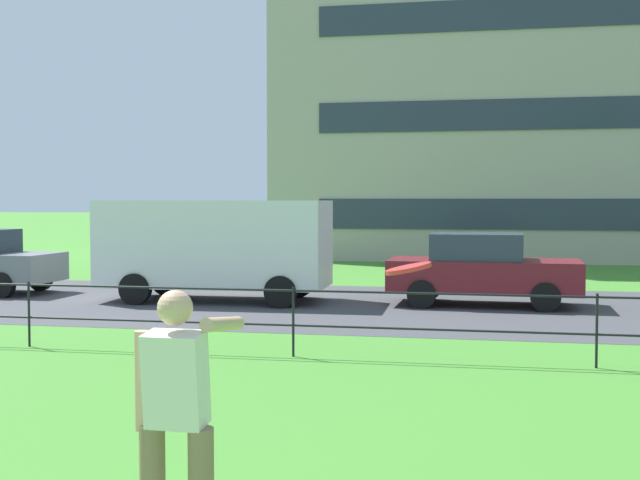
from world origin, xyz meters
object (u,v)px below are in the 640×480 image
(frisbee, at_px, (408,268))
(panel_van_center, at_px, (216,244))
(person_thrower, at_px, (177,415))
(car_maroon_right, at_px, (482,269))
(apartment_building_background, at_px, (595,40))

(frisbee, bearing_deg, panel_van_center, 113.14)
(person_thrower, relative_size, frisbee, 5.49)
(car_maroon_right, bearing_deg, frisbee, -91.92)
(person_thrower, xyz_separation_m, apartment_building_background, (6.46, 31.55, 8.11))
(person_thrower, bearing_deg, panel_van_center, 107.45)
(person_thrower, height_order, frisbee, frisbee)
(panel_van_center, height_order, car_maroon_right, panel_van_center)
(panel_van_center, xyz_separation_m, apartment_building_background, (10.43, 18.94, 7.75))
(person_thrower, xyz_separation_m, car_maroon_right, (1.86, 12.97, -0.13))
(panel_van_center, distance_m, apartment_building_background, 22.97)
(person_thrower, xyz_separation_m, frisbee, (1.42, 0.01, 0.93))
(person_thrower, bearing_deg, apartment_building_background, 78.42)
(panel_van_center, bearing_deg, person_thrower, -72.55)
(frisbee, xyz_separation_m, apartment_building_background, (5.04, 31.54, 7.18))
(car_maroon_right, relative_size, apartment_building_background, 0.16)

